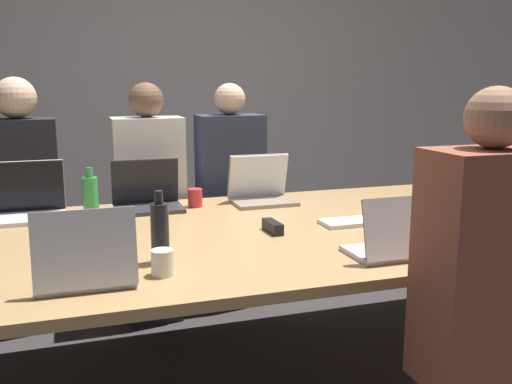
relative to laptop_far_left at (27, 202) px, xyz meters
name	(u,v)px	position (x,y,z in m)	size (l,w,h in m)	color
ground_plane	(268,382)	(1.05, -0.56, -0.84)	(24.00, 24.00, 0.00)	#383333
curtain_wall	(169,82)	(1.05, 1.95, 0.56)	(12.00, 0.06, 2.80)	#BCB7B2
conference_table	(269,239)	(1.05, -0.56, -0.13)	(3.51, 1.51, 0.76)	tan
laptop_far_left	(27,202)	(0.00, 0.00, 0.00)	(0.36, 0.27, 0.27)	silver
person_far_left	(24,209)	(-0.05, 0.49, -0.13)	(0.40, 0.24, 1.44)	#2D2D38
laptop_near_left	(86,264)	(0.24, -1.07, 0.00)	(0.32, 0.26, 0.27)	#B7B7BC
cup_near_left	(162,263)	(0.49, -1.04, -0.03)	(0.08, 0.08, 0.09)	white
bottle_near_left	(160,232)	(0.50, -0.90, 0.04)	(0.07, 0.07, 0.27)	black
laptop_far_midleft	(147,195)	(0.58, 0.02, 0.00)	(0.35, 0.25, 0.25)	#333338
person_far_midleft	(150,208)	(0.64, 0.39, -0.16)	(0.40, 0.24, 1.41)	#2D2D38
cup_far_midleft	(195,198)	(0.83, -0.01, -0.03)	(0.07, 0.07, 0.10)	red
bottle_far_midleft	(91,198)	(0.29, -0.15, 0.03)	(0.07, 0.07, 0.25)	green
laptop_far_center	(261,189)	(1.19, -0.01, 0.00)	(0.34, 0.26, 0.26)	gray
person_far_center	(231,200)	(1.16, 0.48, -0.16)	(0.40, 0.24, 1.40)	#2D2D38
laptop_near_midright	(399,239)	(1.37, -1.12, -0.01)	(0.35, 0.24, 0.24)	#B7B7BC
person_near_midright	(480,313)	(1.44, -1.49, -0.16)	(0.40, 0.24, 1.40)	#2D2D38
cup_near_midright	(456,239)	(1.63, -1.11, -0.03)	(0.08, 0.08, 0.09)	#232328
stapler	(273,227)	(1.04, -0.63, -0.05)	(0.05, 0.15, 0.05)	black
notebook	(347,223)	(1.41, -0.61, -0.07)	(0.24, 0.15, 0.02)	silver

